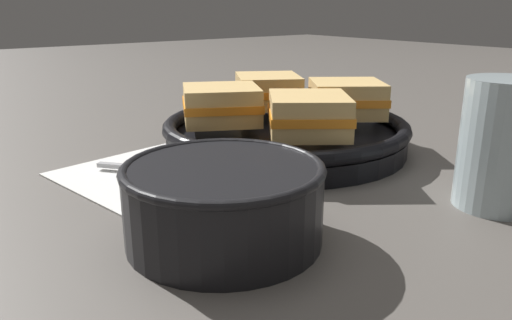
# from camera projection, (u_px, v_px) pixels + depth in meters

# --- Properties ---
(ground_plane) EXTENTS (4.00, 4.00, 0.00)m
(ground_plane) POSITION_uv_depth(u_px,v_px,m) (218.00, 194.00, 0.51)
(ground_plane) COLOR #56514C
(napkin) EXTENTS (0.29, 0.26, 0.00)m
(napkin) POSITION_uv_depth(u_px,v_px,m) (184.00, 177.00, 0.56)
(napkin) COLOR white
(napkin) RESTS_ON ground_plane
(soup_bowl) EXTENTS (0.16, 0.16, 0.07)m
(soup_bowl) POSITION_uv_depth(u_px,v_px,m) (224.00, 197.00, 0.40)
(soup_bowl) COLOR black
(soup_bowl) RESTS_ON ground_plane
(spoon) EXTENTS (0.15, 0.13, 0.01)m
(spoon) POSITION_uv_depth(u_px,v_px,m) (200.00, 172.00, 0.55)
(spoon) COLOR #B7B7BC
(spoon) RESTS_ON napkin
(skillet) EXTENTS (0.32, 0.45, 0.04)m
(skillet) POSITION_uv_depth(u_px,v_px,m) (286.00, 133.00, 0.67)
(skillet) COLOR black
(skillet) RESTS_ON ground_plane
(sandwich_near_left) EXTENTS (0.13, 0.13, 0.05)m
(sandwich_near_left) POSITION_uv_depth(u_px,v_px,m) (346.00, 98.00, 0.67)
(sandwich_near_left) COLOR #DBB26B
(sandwich_near_left) RESTS_ON skillet
(sandwich_near_right) EXTENTS (0.13, 0.13, 0.05)m
(sandwich_near_right) POSITION_uv_depth(u_px,v_px,m) (268.00, 91.00, 0.73)
(sandwich_near_right) COLOR #DBB26B
(sandwich_near_right) RESTS_ON skillet
(sandwich_far_left) EXTENTS (0.12, 0.13, 0.05)m
(sandwich_far_left) POSITION_uv_depth(u_px,v_px,m) (221.00, 105.00, 0.63)
(sandwich_far_left) COLOR #DBB26B
(sandwich_far_left) RESTS_ON skillet
(sandwich_far_right) EXTENTS (0.13, 0.13, 0.05)m
(sandwich_far_right) POSITION_uv_depth(u_px,v_px,m) (309.00, 115.00, 0.57)
(sandwich_far_right) COLOR #DBB26B
(sandwich_far_right) RESTS_ON skillet
(drinking_glass) EXTENTS (0.08, 0.08, 0.12)m
(drinking_glass) POSITION_uv_depth(u_px,v_px,m) (503.00, 144.00, 0.46)
(drinking_glass) COLOR silver
(drinking_glass) RESTS_ON ground_plane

